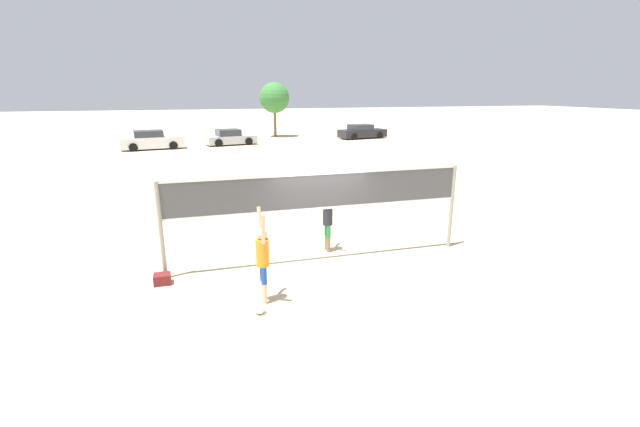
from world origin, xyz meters
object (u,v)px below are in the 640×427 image
(volleyball_net, at_px, (320,197))
(tree_left_cluster, at_px, (274,98))
(player_blocker, at_px, (328,217))
(parked_car_mid, at_px, (230,138))
(player_spiker, at_px, (263,255))
(parked_car_far, at_px, (152,141))
(volleyball, at_px, (260,309))
(gear_bag, at_px, (162,279))
(parked_car_near, at_px, (362,132))

(volleyball_net, height_order, tree_left_cluster, tree_left_cluster)
(player_blocker, distance_m, parked_car_mid, 26.24)
(player_spiker, height_order, parked_car_far, player_spiker)
(player_spiker, xyz_separation_m, volleyball, (-0.17, -0.51, -0.99))
(volleyball, distance_m, parked_car_mid, 29.36)
(gear_bag, height_order, parked_car_near, parked_car_near)
(player_spiker, bearing_deg, tree_left_cluster, -10.96)
(player_spiker, relative_size, parked_car_far, 0.42)
(player_spiker, xyz_separation_m, parked_car_near, (14.35, 30.36, -0.48))
(parked_car_near, bearing_deg, volleyball_net, -123.73)
(volleyball_net, relative_size, parked_car_near, 1.67)
(volleyball_net, distance_m, volleyball, 3.54)
(parked_car_mid, xyz_separation_m, parked_car_far, (-6.16, -1.15, 0.08))
(parked_car_far, bearing_deg, parked_car_mid, 1.65)
(player_spiker, xyz_separation_m, tree_left_cluster, (6.65, 34.36, 2.66))
(volleyball_net, relative_size, parked_car_mid, 1.83)
(parked_car_near, xyz_separation_m, parked_car_mid, (-12.61, -1.57, -0.02))
(player_blocker, height_order, parked_car_mid, player_blocker)
(player_blocker, relative_size, parked_car_mid, 0.44)
(parked_car_mid, distance_m, parked_car_far, 6.27)
(volleyball_net, xyz_separation_m, player_spiker, (-1.83, -1.90, -0.68))
(parked_car_near, height_order, tree_left_cluster, tree_left_cluster)
(gear_bag, height_order, parked_car_far, parked_car_far)
(volleyball_net, height_order, parked_car_mid, volleyball_net)
(player_spiker, bearing_deg, parked_car_near, -25.30)
(volleyball_net, xyz_separation_m, player_blocker, (0.42, 0.66, -0.76))
(volleyball_net, height_order, player_blocker, volleyball_net)
(parked_car_mid, bearing_deg, player_blocker, -99.19)
(gear_bag, xyz_separation_m, parked_car_mid, (3.94, 27.22, 0.46))
(volleyball, distance_m, parked_car_far, 28.47)
(player_blocker, distance_m, volleyball, 4.01)
(parked_car_near, bearing_deg, parked_car_mid, 177.12)
(gear_bag, bearing_deg, tree_left_cluster, 74.90)
(parked_car_mid, bearing_deg, player_spiker, -103.75)
(player_blocker, xyz_separation_m, gear_bag, (-4.44, -0.99, -0.89))
(parked_car_far, bearing_deg, player_spiker, -89.84)
(tree_left_cluster, bearing_deg, parked_car_near, -27.43)
(volleyball_net, bearing_deg, gear_bag, -175.36)
(tree_left_cluster, bearing_deg, volleyball_net, -98.45)
(volleyball_net, bearing_deg, volleyball, -129.78)
(volleyball, xyz_separation_m, parked_car_far, (-4.25, 28.15, 0.56))
(gear_bag, bearing_deg, volleyball, -45.71)
(player_spiker, height_order, parked_car_near, player_spiker)
(tree_left_cluster, bearing_deg, parked_car_far, -148.75)
(volleyball, relative_size, gear_bag, 0.57)
(gear_bag, bearing_deg, parked_car_near, 60.12)
(gear_bag, bearing_deg, volleyball_net, 4.64)
(parked_car_mid, xyz_separation_m, tree_left_cluster, (4.91, 5.57, 3.17))
(volleyball_net, xyz_separation_m, gear_bag, (-4.02, -0.33, -1.65))
(player_spiker, bearing_deg, volleyball_net, -43.94)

